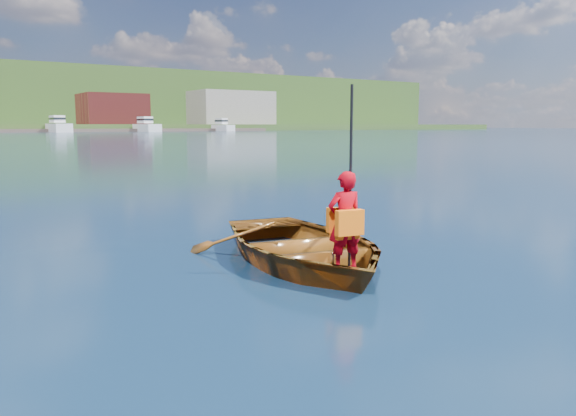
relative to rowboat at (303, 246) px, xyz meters
name	(u,v)px	position (x,y,z in m)	size (l,w,h in m)	color
ground	(258,250)	(-0.13, 0.97, -0.23)	(600.00, 600.00, 0.00)	#152345
rowboat	(303,246)	(0.00, 0.00, 0.00)	(3.22, 4.04, 0.75)	brown
child_paddler	(345,221)	(-0.02, -0.91, 0.48)	(0.48, 0.39, 2.21)	#B3020F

